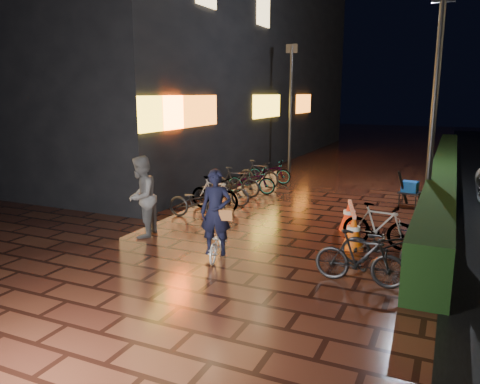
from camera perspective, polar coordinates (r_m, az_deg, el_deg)
The scene contains 11 objects.
ground at distance 9.99m, azimuth 2.83°, elevation -6.21°, with size 80.00×80.00×0.00m, color #381911.
hedge at distance 17.03m, azimuth 23.61°, elevation 2.13°, with size 0.70×20.00×1.00m, color black.
bystander_person at distance 10.42m, azimuth -11.93°, elevation -0.57°, with size 0.87×0.68×1.79m, color #565658.
storefront_block at distance 24.16m, azimuth -8.32°, elevation 15.13°, with size 12.09×22.00×9.00m.
lamp_post_hedge at distance 12.46m, azimuth 22.71°, elevation 10.78°, with size 0.53×0.15×5.55m.
lamp_post_sf at distance 18.61m, azimuth 6.21°, elevation 10.68°, with size 0.47×0.13×4.94m.
cyclist at distance 8.88m, azimuth -2.86°, elevation -4.18°, with size 0.72×1.28×1.74m.
traffic_barrier at distance 10.44m, azimuth 13.39°, elevation -3.69°, with size 0.82×1.75×0.71m.
cart_assembly at distance 13.77m, azimuth 19.92°, elevation 0.45°, with size 0.65×0.57×1.04m.
parked_bikes_storefront at distance 14.09m, azimuth -0.22°, elevation 0.98°, with size 1.80×5.80×0.91m.
parked_bikes_hedge at distance 8.96m, azimuth 16.23°, elevation -5.89°, with size 1.86×2.66×0.91m.
Camera 1 is at (3.49, -8.82, 3.11)m, focal length 35.00 mm.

